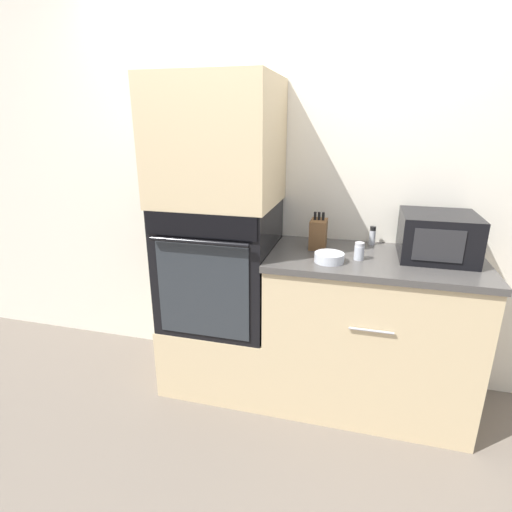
# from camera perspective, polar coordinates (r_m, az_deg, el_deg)

# --- Properties ---
(ground_plane) EXTENTS (12.00, 12.00, 0.00)m
(ground_plane) POSITION_cam_1_polar(r_m,az_deg,el_deg) (2.53, 0.74, -21.74)
(ground_plane) COLOR #6B6056
(wall_back) EXTENTS (8.00, 0.05, 2.50)m
(wall_back) POSITION_cam_1_polar(r_m,az_deg,el_deg) (2.57, 4.37, 9.93)
(wall_back) COLOR silver
(wall_back) RESTS_ON ground_plane
(oven_cabinet_base) EXTENTS (0.67, 0.60, 0.44)m
(oven_cabinet_base) POSITION_cam_1_polar(r_m,az_deg,el_deg) (2.71, -4.68, -12.94)
(oven_cabinet_base) COLOR beige
(oven_cabinet_base) RESTS_ON ground_plane
(wall_oven) EXTENTS (0.65, 0.64, 0.74)m
(wall_oven) POSITION_cam_1_polar(r_m,az_deg,el_deg) (2.45, -5.07, -1.05)
(wall_oven) COLOR black
(wall_oven) RESTS_ON oven_cabinet_base
(oven_cabinet_upper) EXTENTS (0.67, 0.60, 0.69)m
(oven_cabinet_upper) POSITION_cam_1_polar(r_m,az_deg,el_deg) (2.31, -5.56, 15.90)
(oven_cabinet_upper) COLOR beige
(oven_cabinet_upper) RESTS_ON wall_oven
(counter_unit) EXTENTS (1.15, 0.63, 0.93)m
(counter_unit) POSITION_cam_1_polar(r_m,az_deg,el_deg) (2.46, 15.70, -10.44)
(counter_unit) COLOR beige
(counter_unit) RESTS_ON ground_plane
(microwave) EXTENTS (0.38, 0.38, 0.24)m
(microwave) POSITION_cam_1_polar(r_m,az_deg,el_deg) (2.36, 24.48, 2.62)
(microwave) COLOR black
(microwave) RESTS_ON counter_unit
(knife_block) EXTENTS (0.09, 0.14, 0.21)m
(knife_block) POSITION_cam_1_polar(r_m,az_deg,el_deg) (2.35, 8.88, 3.17)
(knife_block) COLOR brown
(knife_block) RESTS_ON counter_unit
(bowl) EXTENTS (0.16, 0.16, 0.05)m
(bowl) POSITION_cam_1_polar(r_m,az_deg,el_deg) (2.14, 10.42, -0.20)
(bowl) COLOR silver
(bowl) RESTS_ON counter_unit
(condiment_jar_near) EXTENTS (0.05, 0.05, 0.10)m
(condiment_jar_near) POSITION_cam_1_polar(r_m,az_deg,el_deg) (2.20, 14.53, 0.66)
(condiment_jar_near) COLOR silver
(condiment_jar_near) RESTS_ON counter_unit
(condiment_jar_mid) EXTENTS (0.04, 0.04, 0.11)m
(condiment_jar_mid) POSITION_cam_1_polar(r_m,az_deg,el_deg) (2.50, 16.28, 2.80)
(condiment_jar_mid) COLOR silver
(condiment_jar_mid) RESTS_ON counter_unit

